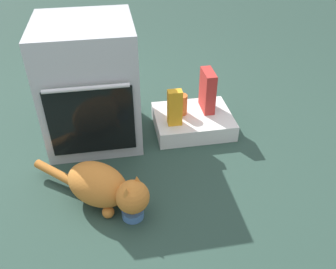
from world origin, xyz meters
TOP-DOWN VIEW (x-y plane):
  - ground at (0.00, 0.00)m, footprint 8.00×8.00m
  - oven at (0.01, 0.36)m, footprint 0.57×0.61m
  - pantry_cabinet at (0.66, 0.31)m, footprint 0.51×0.41m
  - food_bowl at (0.18, -0.41)m, footprint 0.11×0.11m
  - cat at (0.05, -0.30)m, footprint 0.61×0.52m
  - cereal_box at (0.77, 0.37)m, footprint 0.07×0.18m
  - juice_carton at (0.52, 0.23)m, footprint 0.09×0.06m
  - sauce_jar at (0.58, 0.34)m, footprint 0.08×0.08m

SIDE VIEW (x-z plane):
  - ground at x=0.00m, z-range 0.00..0.00m
  - food_bowl at x=0.18m, z-range -0.01..0.06m
  - pantry_cabinet at x=0.66m, z-range 0.00..0.11m
  - cat at x=0.05m, z-range 0.01..0.25m
  - sauce_jar at x=0.58m, z-range 0.11..0.25m
  - juice_carton at x=0.52m, z-range 0.11..0.35m
  - cereal_box at x=0.77m, z-range 0.11..0.39m
  - oven at x=0.01m, z-range 0.00..0.76m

